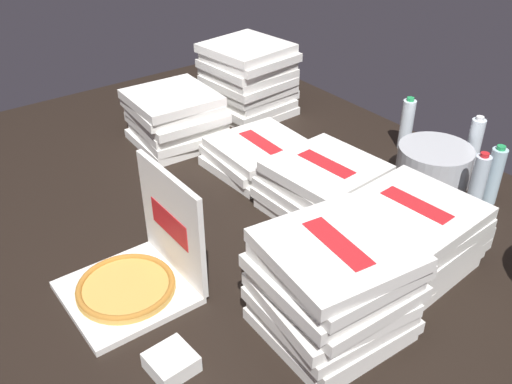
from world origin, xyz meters
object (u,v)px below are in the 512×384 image
Objects in this scene: pizza_stack_right_mid at (321,186)px; pizza_stack_left_near at (258,155)px; ice_bucket at (434,164)px; water_bottle_2 at (407,124)px; pizza_stack_right_near at (248,80)px; water_bottle_0 at (474,144)px; open_pizza_box at (139,271)px; napkin_pile at (171,362)px; water_bottle_1 at (494,176)px; water_bottle_3 at (478,183)px; pizza_stack_center_near at (175,118)px; pizza_stack_left_mid at (411,235)px; pizza_stack_center_far at (333,288)px.

pizza_stack_left_near is at bearing 179.51° from pizza_stack_right_mid.
water_bottle_2 reaches higher than ice_bucket.
water_bottle_2 is (0.75, 0.35, -0.06)m from pizza_stack_right_near.
pizza_stack_right_mid is 1.62× the size of water_bottle_0.
ice_bucket is 0.30m from water_bottle_2.
open_pizza_box is 0.78m from pizza_stack_right_mid.
water_bottle_2 is (-0.15, 0.66, 0.02)m from pizza_stack_right_mid.
napkin_pile is (0.22, -1.40, -0.05)m from ice_bucket.
water_bottle_3 is (-0.00, -0.10, 0.00)m from water_bottle_1.
water_bottle_0 is at bearing 41.96° from pizza_stack_center_near.
pizza_stack_left_near is at bearing -179.42° from pizza_stack_left_mid.
pizza_stack_center_far is at bearing -68.29° from ice_bucket.
pizza_stack_right_mid is 1.03× the size of pizza_stack_left_near.
water_bottle_0 is 1.00× the size of water_bottle_2.
water_bottle_3 is (1.20, 0.64, -0.00)m from pizza_stack_center_near.
pizza_stack_left_near is (-0.91, 0.42, -0.10)m from pizza_stack_center_far.
pizza_stack_left_near is (-0.41, 0.00, -0.04)m from pizza_stack_right_mid.
pizza_stack_right_near reaches higher than pizza_stack_center_far.
pizza_stack_right_mid is at bearing 111.80° from napkin_pile.
water_bottle_2 is (-0.14, 1.44, 0.05)m from open_pizza_box.
pizza_stack_center_far reaches higher than water_bottle_1.
pizza_stack_right_mid is 1.62× the size of water_bottle_1.
water_bottle_0 is at bearing 141.61° from water_bottle_1.
napkin_pile is (0.35, -0.86, -0.08)m from pizza_stack_right_mid.
open_pizza_box is 0.93× the size of pizza_stack_center_near.
water_bottle_1 reaches higher than pizza_stack_right_mid.
water_bottle_0 and water_bottle_3 have the same top height.
pizza_stack_left_near is 1.58× the size of water_bottle_3.
ice_bucket reaches higher than napkin_pile.
water_bottle_0 is at bearing 22.00° from pizza_stack_right_near.
open_pizza_box is at bearing 166.47° from napkin_pile.
water_bottle_2 is at bearing 120.85° from pizza_stack_center_far.
water_bottle_1 is at bearing 97.49° from pizza_stack_center_far.
open_pizza_box is 0.63m from pizza_stack_center_far.
pizza_stack_left_mid is at bearing -48.53° from water_bottle_2.
pizza_stack_center_far reaches higher than water_bottle_0.
pizza_stack_center_near is 1.67× the size of water_bottle_3.
pizza_stack_center_far is 1.66× the size of water_bottle_3.
water_bottle_1 is 1.00× the size of water_bottle_3.
pizza_stack_right_near is at bearing 167.27° from pizza_stack_left_mid.
pizza_stack_right_mid is at bearing -0.49° from pizza_stack_left_near.
pizza_stack_center_far reaches higher than pizza_stack_left_mid.
napkin_pile is (-0.02, -1.34, -0.09)m from water_bottle_3.
pizza_stack_left_mid is at bearing -59.30° from ice_bucket.
water_bottle_1 reaches higher than ice_bucket.
pizza_stack_center_far is 0.49m from napkin_pile.
pizza_stack_center_near is at bearing 143.37° from open_pizza_box.
water_bottle_0 reaches higher than ice_bucket.
pizza_stack_left_near is 3.28× the size of napkin_pile.
open_pizza_box reaches higher than water_bottle_2.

